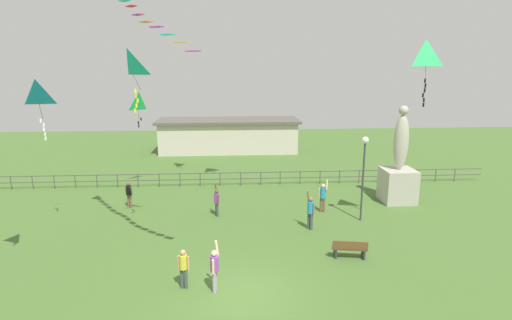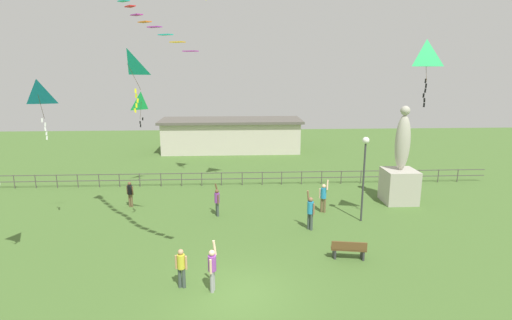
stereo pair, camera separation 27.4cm
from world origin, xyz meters
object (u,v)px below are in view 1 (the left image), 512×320
Objects in this scene: person_1 at (217,200)px; person_2 at (129,193)px; person_3 at (183,266)px; kite_0 at (425,56)px; statue_monument at (398,174)px; person_4 at (215,267)px; kite_5 at (140,102)px; kite_6 at (37,96)px; kite_1 at (128,66)px; lamppost at (364,161)px; person_5 at (323,196)px; park_bench at (350,249)px; person_0 at (310,210)px.

person_2 is (-5.22, 1.80, -0.03)m from person_1.
person_2 is at bearing 114.38° from person_3.
kite_0 reaches higher than person_2.
person_1 is at bearing -170.63° from statue_monument.
statue_monument reaches higher than person_4.
kite_5 reaches higher than person_4.
kite_0 is 18.13m from kite_6.
kite_1 is at bearing -16.10° from kite_6.
kite_5 is (-12.79, 6.28, 2.59)m from lamppost.
person_5 is (-5.02, -1.55, -0.75)m from statue_monument.
lamppost is at bearing -38.57° from person_5.
lamppost is 11.13m from person_3.
kite_0 is at bearing 0.16° from kite_1.
person_2 is (-11.11, 7.32, 0.42)m from park_bench.
person_0 is 13.19m from kite_5.
kite_6 is (-16.06, -0.46, 3.46)m from lamppost.
kite_0 is (3.71, -3.17, 7.62)m from person_5.
person_2 is 10.17m from person_3.
kite_6 reaches higher than statue_monument.
lamppost is at bearing -26.15° from kite_5.
person_1 is at bearing 11.01° from kite_6.
person_2 is 0.67× the size of kite_5.
person_0 is at bearing 42.03° from person_3.
person_1 is at bearing 91.11° from person_4.
person_2 is at bearing 108.62° from kite_1.
person_3 is at bearing -72.53° from kite_5.
person_1 is 0.61× the size of kite_0.
kite_0 is 1.04× the size of kite_6.
person_3 reaches higher than person_2.
person_5 is at bearing 53.88° from person_4.
person_2 is 6.05m from kite_5.
lamppost is 2.38× the size of person_4.
person_4 is at bearing -68.31° from kite_5.
person_3 is (4.20, -9.26, 0.01)m from person_2.
person_4 is at bearing -158.48° from park_bench.
kite_5 reaches higher than park_bench.
person_1 is 8.64m from kite_1.
kite_5 reaches higher than lamppost.
statue_monument reaches higher than person_2.
lamppost is 10.40m from person_4.
kite_1 is (-11.43, -1.79, 4.85)m from lamppost.
person_4 is at bearing -52.08° from kite_1.
kite_0 is (1.93, -1.75, 5.27)m from lamppost.
lamppost is 13.58m from person_2.
person_3 is at bearing -60.10° from kite_1.
statue_monument is 3.84× the size of person_2.
kite_6 is at bearing 163.90° from kite_1.
person_3 is at bearing -142.42° from statue_monument.
person_4 is (-10.90, -9.61, -0.76)m from statue_monument.
kite_1 is (-9.51, 2.58, 7.73)m from park_bench.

